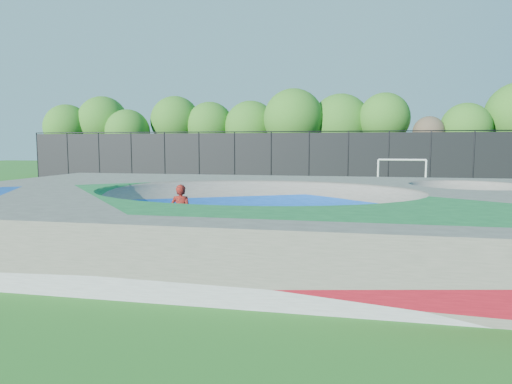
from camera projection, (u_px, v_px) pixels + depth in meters
ground at (256, 234)px, 15.36m from camera, size 120.00×120.00×0.00m
skate_deck at (256, 212)px, 15.28m from camera, size 22.00×14.00×1.50m
skater at (181, 213)px, 14.00m from camera, size 0.68×0.47×1.79m
skateboard at (182, 241)px, 14.09m from camera, size 0.80×0.28×0.05m
soccer_goal at (402, 169)px, 29.75m from camera, size 3.12×0.12×2.06m
fence at (309, 156)px, 35.61m from camera, size 48.09×0.09×4.04m
treeline at (330, 122)px, 40.10m from camera, size 52.52×7.46×8.15m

